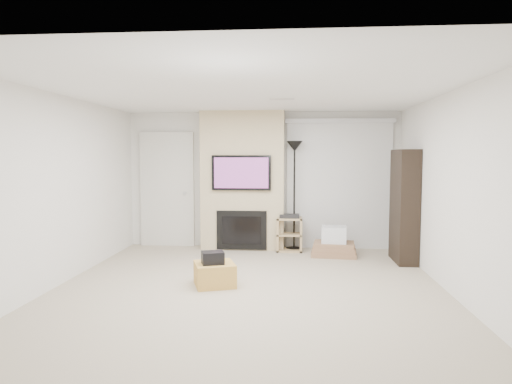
# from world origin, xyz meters

# --- Properties ---
(floor) EXTENTS (5.00, 5.50, 0.00)m
(floor) POSITION_xyz_m (0.00, 0.00, 0.00)
(floor) COLOR #B6A88F
(floor) RESTS_ON ground
(ceiling) EXTENTS (5.00, 5.50, 0.00)m
(ceiling) POSITION_xyz_m (0.00, 0.00, 2.50)
(ceiling) COLOR white
(ceiling) RESTS_ON wall_back
(wall_back) EXTENTS (5.00, 0.00, 2.50)m
(wall_back) POSITION_xyz_m (0.00, 2.75, 1.25)
(wall_back) COLOR white
(wall_back) RESTS_ON ground
(wall_front) EXTENTS (5.00, 0.00, 2.50)m
(wall_front) POSITION_xyz_m (0.00, -2.75, 1.25)
(wall_front) COLOR white
(wall_front) RESTS_ON ground
(wall_left) EXTENTS (0.00, 5.50, 2.50)m
(wall_left) POSITION_xyz_m (-2.50, 0.00, 1.25)
(wall_left) COLOR white
(wall_left) RESTS_ON ground
(wall_right) EXTENTS (0.00, 5.50, 2.50)m
(wall_right) POSITION_xyz_m (2.50, 0.00, 1.25)
(wall_right) COLOR white
(wall_right) RESTS_ON ground
(hvac_vent) EXTENTS (0.35, 0.18, 0.01)m
(hvac_vent) POSITION_xyz_m (0.40, 0.80, 2.50)
(hvac_vent) COLOR silver
(hvac_vent) RESTS_ON ceiling
(ottoman) EXTENTS (0.63, 0.63, 0.30)m
(ottoman) POSITION_xyz_m (-0.46, 0.11, 0.15)
(ottoman) COLOR gold
(ottoman) RESTS_ON floor
(black_bag) EXTENTS (0.34, 0.30, 0.16)m
(black_bag) POSITION_xyz_m (-0.47, 0.07, 0.38)
(black_bag) COLOR black
(black_bag) RESTS_ON ottoman
(fireplace_wall) EXTENTS (1.50, 0.47, 2.50)m
(fireplace_wall) POSITION_xyz_m (-0.35, 2.54, 1.24)
(fireplace_wall) COLOR #D0BA8D
(fireplace_wall) RESTS_ON floor
(entry_door) EXTENTS (1.02, 0.11, 2.14)m
(entry_door) POSITION_xyz_m (-1.80, 2.71, 1.05)
(entry_door) COLOR silver
(entry_door) RESTS_ON floor
(vertical_blinds) EXTENTS (1.98, 0.10, 2.37)m
(vertical_blinds) POSITION_xyz_m (1.40, 2.70, 1.27)
(vertical_blinds) COLOR silver
(vertical_blinds) RESTS_ON floor
(floor_lamp) EXTENTS (0.29, 0.29, 1.96)m
(floor_lamp) POSITION_xyz_m (0.59, 2.50, 1.55)
(floor_lamp) COLOR black
(floor_lamp) RESTS_ON floor
(av_stand) EXTENTS (0.45, 0.38, 0.66)m
(av_stand) POSITION_xyz_m (0.50, 2.39, 0.35)
(av_stand) COLOR tan
(av_stand) RESTS_ON floor
(box_stack) EXTENTS (0.80, 0.64, 0.50)m
(box_stack) POSITION_xyz_m (1.27, 2.06, 0.19)
(box_stack) COLOR #996F50
(box_stack) RESTS_ON floor
(bookshelf) EXTENTS (0.30, 0.80, 1.80)m
(bookshelf) POSITION_xyz_m (2.34, 1.71, 0.90)
(bookshelf) COLOR black
(bookshelf) RESTS_ON floor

